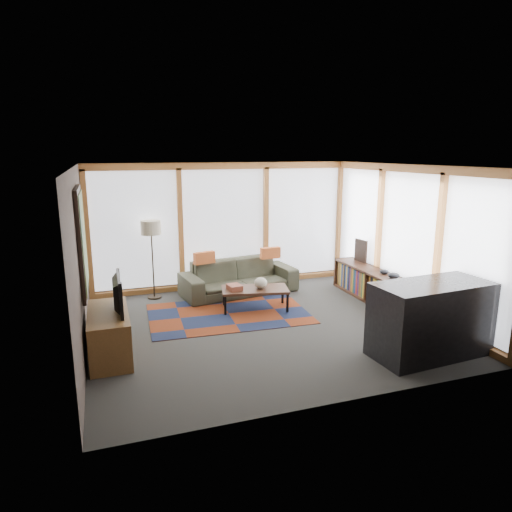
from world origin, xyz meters
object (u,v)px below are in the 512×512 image
object	(u,v)px
sofa	(239,277)
bookshelf	(374,286)
bar_counter	(430,319)
tv_console	(109,334)
television	(113,293)
floor_lamp	(153,260)
coffee_table	(255,299)

from	to	relation	value
sofa	bookshelf	bearing A→B (deg)	-37.94
sofa	bar_counter	world-z (taller)	bar_counter
bookshelf	tv_console	world-z (taller)	tv_console
bookshelf	television	world-z (taller)	television
television	bar_counter	distance (m)	4.44
sofa	television	xyz separation A→B (m)	(-2.47, -2.18, 0.57)
sofa	tv_console	xyz separation A→B (m)	(-2.56, -2.20, -0.01)
sofa	tv_console	world-z (taller)	sofa
floor_lamp	coffee_table	distance (m)	2.17
sofa	bar_counter	size ratio (longest dim) A/B	1.39
sofa	coffee_table	xyz separation A→B (m)	(-0.00, -1.02, -0.14)
television	bar_counter	xyz separation A→B (m)	(4.18, -1.42, -0.38)
coffee_table	bar_counter	xyz separation A→B (m)	(1.72, -2.59, 0.33)
bar_counter	coffee_table	bearing A→B (deg)	119.60
floor_lamp	tv_console	bearing A→B (deg)	-109.98
bookshelf	tv_console	xyz separation A→B (m)	(-4.86, -0.87, 0.02)
sofa	floor_lamp	size ratio (longest dim) A/B	1.50
floor_lamp	coffee_table	xyz separation A→B (m)	(1.66, -1.27, -0.57)
coffee_table	tv_console	xyz separation A→B (m)	(-2.55, -1.18, 0.13)
television	bar_counter	size ratio (longest dim) A/B	0.53
floor_lamp	sofa	bearing A→B (deg)	-8.56
bar_counter	television	bearing A→B (deg)	157.16
bookshelf	bar_counter	size ratio (longest dim) A/B	1.45
television	tv_console	bearing A→B (deg)	103.28
tv_console	bar_counter	distance (m)	4.50
television	bar_counter	bearing A→B (deg)	-108.53
floor_lamp	bookshelf	size ratio (longest dim) A/B	0.64
bookshelf	floor_lamp	bearing A→B (deg)	158.27
floor_lamp	bookshelf	world-z (taller)	floor_lamp
sofa	coffee_table	bearing A→B (deg)	-98.16
tv_console	television	bearing A→B (deg)	13.00
coffee_table	bar_counter	size ratio (longest dim) A/B	0.72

